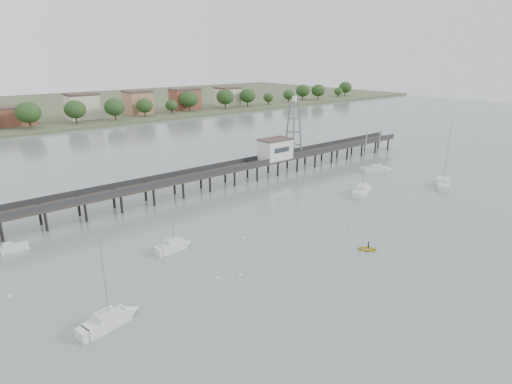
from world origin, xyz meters
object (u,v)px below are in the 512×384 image
Objects in this scene: sailboat_b at (177,245)px; sailboat_a at (115,318)px; white_tender at (14,248)px; yellow_dinghy at (368,250)px; sailboat_c at (363,189)px; sailboat_e at (380,169)px; pier at (192,177)px; lattice_tower at (294,129)px; sailboat_d at (443,182)px.

sailboat_b is 20.08m from sailboat_a.
white_tender is 56.59m from yellow_dinghy.
sailboat_e is at bearing 0.17° from sailboat_c.
pier is at bearing 117.43° from sailboat_c.
sailboat_b is 0.78× the size of sailboat_e.
white_tender is (-4.68, 28.96, -0.17)m from sailboat_a.
lattice_tower is at bearing 167.78° from sailboat_e.
yellow_dinghy is at bearing -30.52° from white_tender.
lattice_tower is at bearing 89.34° from sailboat_d.
sailboat_b is 65.50m from sailboat_e.
sailboat_e reaches higher than sailboat_b.
pier is 11.52× the size of sailboat_e.
sailboat_a is (-63.05, -11.76, 0.02)m from sailboat_c.
lattice_tower is 5.39× the size of yellow_dinghy.
lattice_tower is 25.31m from sailboat_e.
white_tender is (-87.18, 25.86, -0.15)m from sailboat_d.
sailboat_b is 0.85× the size of sailboat_a.
yellow_dinghy is (23.30, -19.93, -0.66)m from sailboat_b.
pier is 59.57m from sailboat_d.
sailboat_e is (47.76, -16.34, -3.15)m from pier.
sailboat_b reaches higher than yellow_dinghy.
sailboat_e is at bearing -45.15° from lattice_tower.
sailboat_c is at bearing -93.23° from lattice_tower.
sailboat_a is at bearing 152.65° from sailboat_d.
sailboat_d is at bearing -9.02° from sailboat_a.
sailboat_a is at bearing -150.83° from lattice_tower.
sailboat_d is 1.58× the size of sailboat_b.
sailboat_d is 5.59× the size of yellow_dinghy.
sailboat_a is at bearing -132.48° from pier.
sailboat_e reaches higher than pier.
sailboat_d is 44.87m from yellow_dinghy.
lattice_tower is 74.51m from sailboat_a.
sailboat_b is at bearing 155.03° from sailboat_c.
sailboat_a is at bearing 130.71° from yellow_dinghy.
yellow_dinghy is at bearing -21.69° from sailboat_a.
white_tender is (-67.73, 17.20, -0.15)m from sailboat_c.
sailboat_d reaches higher than sailboat_a.
lattice_tower is 1.03× the size of sailboat_c.
lattice_tower is 1.19× the size of sailboat_e.
lattice_tower is at bearing 0.00° from pier.
sailboat_a is at bearing 166.75° from sailboat_c.
lattice_tower is at bearing 17.99° from sailboat_a.
sailboat_d is at bearing -61.16° from lattice_tower.
sailboat_d reaches higher than pier.
sailboat_a is at bearing -133.41° from sailboat_e.
sailboat_b is 30.67m from yellow_dinghy.
sailboat_c is 1.25× the size of sailboat_a.
sailboat_c reaches higher than pier.
sailboat_b is (-17.38, -23.23, -3.13)m from pier.
white_tender is at bearing 136.81° from sailboat_b.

